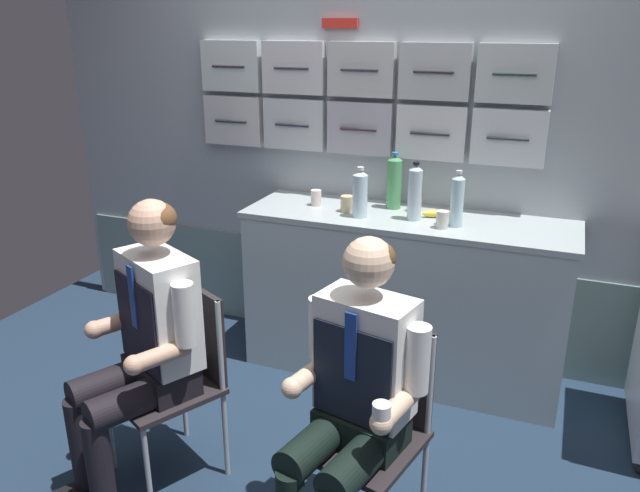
% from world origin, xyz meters
% --- Properties ---
extents(ground, '(4.80, 4.80, 0.04)m').
position_xyz_m(ground, '(0.00, 0.00, -0.02)').
color(ground, '#1D2E42').
extents(galley_bulkhead, '(4.20, 0.14, 2.15)m').
position_xyz_m(galley_bulkhead, '(-0.01, 1.37, 1.08)').
color(galley_bulkhead, '#97A0A9').
rests_on(galley_bulkhead, ground).
extents(galley_counter, '(1.73, 0.53, 0.91)m').
position_xyz_m(galley_counter, '(0.23, 1.09, 0.46)').
color(galley_counter, '#B5C3C3').
rests_on(galley_counter, ground).
extents(folding_chair_left, '(0.54, 0.54, 0.83)m').
position_xyz_m(folding_chair_left, '(-0.44, -0.04, 0.51)').
color(folding_chair_left, '#A8AAAF').
rests_on(folding_chair_left, ground).
extents(crew_member_left, '(0.57, 0.67, 1.24)m').
position_xyz_m(crew_member_left, '(-0.52, -0.18, 0.68)').
color(crew_member_left, black).
rests_on(crew_member_left, ground).
extents(folding_chair_right, '(0.48, 0.48, 0.83)m').
position_xyz_m(folding_chair_right, '(0.42, -0.06, 0.51)').
color(folding_chair_right, '#A8AAAF').
rests_on(folding_chair_right, ground).
extents(crew_member_right, '(0.49, 0.63, 1.21)m').
position_xyz_m(crew_member_right, '(0.38, -0.22, 0.66)').
color(crew_member_right, black).
rests_on(crew_member_right, ground).
extents(water_bottle_short, '(0.07, 0.07, 0.30)m').
position_xyz_m(water_bottle_short, '(0.27, 1.05, 1.06)').
color(water_bottle_short, silver).
rests_on(water_bottle_short, galley_counter).
extents(water_bottle_clear, '(0.08, 0.08, 0.31)m').
position_xyz_m(water_bottle_clear, '(0.12, 1.22, 1.06)').
color(water_bottle_clear, '#4C995B').
rests_on(water_bottle_clear, galley_counter).
extents(sparkling_bottle_green, '(0.06, 0.06, 0.28)m').
position_xyz_m(sparkling_bottle_green, '(0.49, 1.02, 1.05)').
color(sparkling_bottle_green, silver).
rests_on(sparkling_bottle_green, galley_counter).
extents(water_bottle_tall, '(0.08, 0.08, 0.26)m').
position_xyz_m(water_bottle_tall, '(-0.00, 0.99, 1.04)').
color(water_bottle_tall, silver).
rests_on(water_bottle_tall, galley_counter).
extents(espresso_cup_small, '(0.06, 0.06, 0.09)m').
position_xyz_m(espresso_cup_small, '(0.44, 0.96, 0.96)').
color(espresso_cup_small, silver).
rests_on(espresso_cup_small, galley_counter).
extents(paper_cup_blue, '(0.06, 0.06, 0.09)m').
position_xyz_m(paper_cup_blue, '(-0.29, 1.11, 0.96)').
color(paper_cup_blue, silver).
rests_on(paper_cup_blue, galley_counter).
extents(coffee_cup_spare, '(0.07, 0.07, 0.09)m').
position_xyz_m(coffee_cup_spare, '(-0.09, 1.06, 0.96)').
color(coffee_cup_spare, tan).
rests_on(coffee_cup_spare, galley_counter).
extents(paper_cup_tan, '(0.07, 0.07, 0.08)m').
position_xyz_m(paper_cup_tan, '(0.25, 1.20, 0.95)').
color(paper_cup_tan, tan).
rests_on(paper_cup_tan, galley_counter).
extents(snack_banana, '(0.17, 0.10, 0.04)m').
position_xyz_m(snack_banana, '(0.38, 1.14, 0.93)').
color(snack_banana, yellow).
rests_on(snack_banana, galley_counter).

